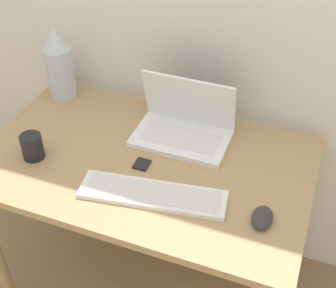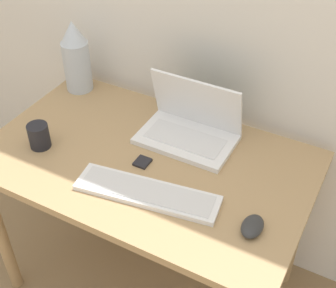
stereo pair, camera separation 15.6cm
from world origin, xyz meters
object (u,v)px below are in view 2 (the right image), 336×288
Objects in this scene: mug at (39,136)px; keyboard at (147,193)px; mouse at (252,226)px; laptop at (190,126)px; vase at (76,57)px; mp3_player at (141,162)px.

keyboard is at bearing -3.99° from mug.
keyboard is 0.35m from mouse.
laptop is 0.71× the size of keyboard.
mug is at bearing 176.01° from keyboard.
laptop is at bearing -8.38° from vase.
laptop is at bearing 67.93° from mp3_player.
keyboard is 0.47m from mug.
keyboard is at bearing -52.53° from mp3_player.
mouse is 0.82m from mug.
vase reaches higher than mug.
vase reaches higher than laptop.
keyboard is 1.59× the size of vase.
mouse is 1.02m from vase.
mp3_player is at bearing 166.76° from mouse.
vase is at bearing 156.81° from mouse.
mp3_player is 0.39m from mug.
vase reaches higher than keyboard.
mp3_player is (-0.45, 0.11, -0.01)m from mouse.
vase reaches higher than mouse.
vase is at bearing 105.76° from mug.
mp3_player is (-0.10, 0.13, -0.01)m from keyboard.
mouse is at bearing -13.24° from mp3_player.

